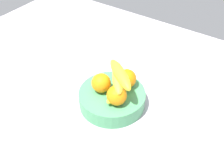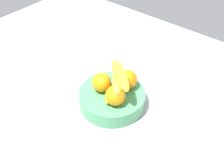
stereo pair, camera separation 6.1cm
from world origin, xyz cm
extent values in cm
cube|color=#B6ACB9|center=(0.00, 0.00, -1.50)|extent=(180.00, 140.00, 3.00)
cylinder|color=#489B62|center=(-0.91, -2.74, 2.90)|extent=(24.09, 24.09, 5.80)
sphere|color=orange|center=(2.90, -1.52, 9.26)|extent=(6.92, 6.92, 6.92)
sphere|color=orange|center=(-5.13, 0.60, 9.26)|extent=(6.92, 6.92, 6.92)
sphere|color=orange|center=(-3.31, -8.68, 9.26)|extent=(6.92, 6.92, 6.92)
ellipsoid|color=yellow|center=(-3.63, -4.25, 7.80)|extent=(4.46, 17.10, 4.00)
ellipsoid|color=gold|center=(-3.61, -4.62, 10.00)|extent=(8.44, 17.45, 4.00)
ellipsoid|color=yellow|center=(-2.21, -4.53, 12.20)|extent=(13.13, 16.16, 4.00)
ellipsoid|color=yellow|center=(-3.33, -4.09, 14.40)|extent=(16.07, 13.29, 4.00)
camera|label=1|loc=(-40.29, 54.74, 71.31)|focal=42.84mm
camera|label=2|loc=(-45.19, 51.05, 71.31)|focal=42.84mm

